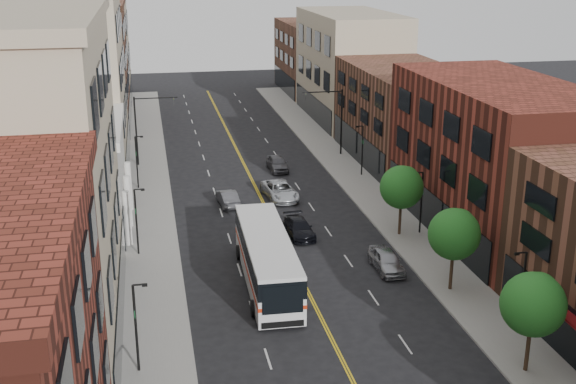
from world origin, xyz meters
TOP-DOWN VIEW (x-y plane):
  - sidewalk_left at (-10.00, 35.00)m, footprint 4.00×110.00m
  - sidewalk_right at (10.00, 35.00)m, footprint 4.00×110.00m
  - bldg_l_tanoffice at (-17.00, 13.00)m, footprint 10.00×22.00m
  - bldg_l_white at (-17.00, 31.00)m, footprint 10.00×14.00m
  - bldg_l_far_a at (-17.00, 48.00)m, footprint 10.00×20.00m
  - bldg_l_far_b at (-17.00, 68.00)m, footprint 10.00×20.00m
  - bldg_l_far_c at (-17.00, 86.00)m, footprint 10.00×16.00m
  - bldg_r_mid at (17.00, 24.00)m, footprint 10.00×22.00m
  - bldg_r_far_a at (17.00, 45.00)m, footprint 10.00×20.00m
  - bldg_r_far_b at (17.00, 66.00)m, footprint 10.00×22.00m
  - bldg_r_far_c at (17.00, 86.00)m, footprint 10.00×18.00m
  - tree_r_1 at (9.39, 4.07)m, footprint 3.40×3.40m
  - tree_r_2 at (9.39, 14.07)m, footprint 3.40×3.40m
  - tree_r_3 at (9.39, 24.07)m, footprint 3.40×3.40m
  - lamp_l_1 at (-10.95, 8.00)m, footprint 0.81×0.55m
  - lamp_l_2 at (-10.95, 24.00)m, footprint 0.81×0.55m
  - lamp_l_3 at (-10.95, 40.00)m, footprint 0.81×0.55m
  - lamp_r_1 at (10.95, 8.00)m, footprint 0.81×0.55m
  - lamp_r_2 at (10.95, 24.00)m, footprint 0.81×0.55m
  - lamp_r_3 at (10.95, 40.00)m, footprint 0.81×0.55m
  - signal_mast_left at (-10.27, 48.00)m, footprint 4.49×0.18m
  - signal_mast_right at (10.27, 48.00)m, footprint 4.49×0.18m
  - city_bus at (-2.45, 17.43)m, footprint 3.51×13.44m
  - car_parked_far at (6.19, 17.97)m, footprint 1.83×4.40m
  - car_lane_behind at (-3.21, 33.92)m, footprint 1.83×4.25m
  - car_lane_a at (1.50, 25.51)m, footprint 2.08×4.67m
  - car_lane_b at (1.68, 34.77)m, footprint 3.08×5.72m
  - car_lane_c at (3.06, 43.64)m, footprint 1.88×4.45m

SIDE VIEW (x-z plane):
  - sidewalk_left at x=-10.00m, z-range 0.00..0.15m
  - sidewalk_right at x=10.00m, z-range 0.00..0.15m
  - car_lane_a at x=1.50m, z-range 0.00..1.33m
  - car_lane_behind at x=-3.21m, z-range 0.00..1.36m
  - car_parked_far at x=6.19m, z-range 0.00..1.49m
  - car_lane_c at x=3.06m, z-range 0.00..1.50m
  - car_lane_b at x=1.68m, z-range 0.00..1.53m
  - city_bus at x=-2.45m, z-range 0.28..3.71m
  - lamp_l_1 at x=-10.95m, z-range 0.45..5.50m
  - lamp_l_2 at x=-10.95m, z-range 0.45..5.50m
  - lamp_l_3 at x=-10.95m, z-range 0.45..5.50m
  - lamp_r_1 at x=10.95m, z-range 0.45..5.50m
  - lamp_r_2 at x=10.95m, z-range 0.45..5.50m
  - lamp_r_3 at x=10.95m, z-range 0.45..5.50m
  - bldg_l_white at x=-17.00m, z-range 0.00..8.00m
  - tree_r_1 at x=9.39m, z-range 1.33..6.92m
  - tree_r_2 at x=9.39m, z-range 1.33..6.92m
  - tree_r_3 at x=9.39m, z-range 1.33..6.92m
  - signal_mast_left at x=-10.27m, z-range 1.05..8.25m
  - signal_mast_right at x=10.27m, z-range 1.05..8.25m
  - bldg_r_far_a at x=17.00m, z-range 0.00..10.00m
  - bldg_r_far_c at x=17.00m, z-range 0.00..11.00m
  - bldg_r_mid at x=17.00m, z-range 0.00..12.00m
  - bldg_r_far_b at x=17.00m, z-range 0.00..14.00m
  - bldg_l_far_b at x=-17.00m, z-range 0.00..15.00m
  - bldg_l_tanoffice at x=-17.00m, z-range 0.00..18.00m
  - bldg_l_far_a at x=-17.00m, z-range 0.00..18.00m
  - bldg_l_far_c at x=-17.00m, z-range 0.00..20.00m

